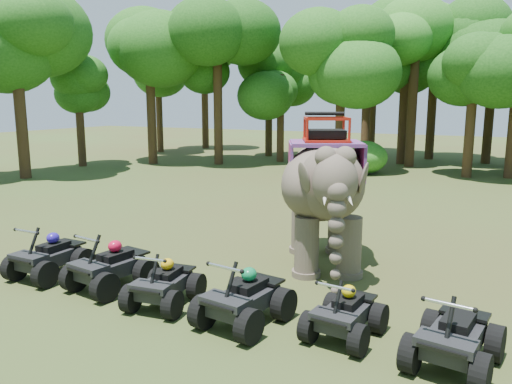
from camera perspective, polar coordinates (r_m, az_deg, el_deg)
ground at (r=11.96m, az=-2.63°, el=-9.93°), size 110.00×110.00×0.00m
elephant at (r=12.70m, az=7.88°, el=0.19°), size 3.75×5.00×3.85m
atv_0 at (r=12.92m, az=-22.62°, el=-6.18°), size 1.27×1.74×1.29m
atv_1 at (r=11.67m, az=-16.35°, el=-7.45°), size 1.54×1.95×1.32m
atv_2 at (r=10.50m, az=-10.45°, el=-9.61°), size 1.34×1.72×1.18m
atv_3 at (r=9.49m, az=-1.36°, el=-11.21°), size 1.53×1.94×1.31m
atv_4 at (r=9.17m, az=10.17°, el=-12.76°), size 1.28×1.65×1.14m
atv_5 at (r=8.68m, az=21.82°, el=-14.27°), size 1.49×1.88×1.27m
tree_0 at (r=33.22m, az=17.51°, el=11.22°), size 6.87×6.87×9.81m
tree_1 at (r=29.58m, az=23.40°, el=8.79°), size 5.26×5.26×7.52m
tree_25 at (r=29.68m, az=-25.53°, el=10.90°), size 6.90×6.90×9.85m
tree_26 at (r=33.91m, az=-19.53°, el=8.60°), size 4.82×4.82×6.89m
tree_27 at (r=34.04m, az=-11.98°, el=11.51°), size 6.93×6.93×9.90m
tree_28 at (r=33.07m, az=-4.39°, el=11.16°), size 6.46×6.46×9.23m
tree_29 at (r=34.38m, az=2.82°, el=8.92°), size 4.59×4.59×6.56m
tree_30 at (r=30.89m, az=9.64°, el=10.35°), size 5.89×5.89×8.41m
tree_32 at (r=36.84m, az=25.30°, el=10.51°), size 6.80×6.80×9.71m
tree_34 at (r=38.07m, az=19.60°, el=11.43°), size 7.32×7.32×10.46m
tree_35 at (r=37.32m, az=12.53°, el=11.12°), size 6.70×6.70×9.57m
tree_36 at (r=34.51m, az=16.53°, el=10.12°), size 5.94×5.94×8.49m
tree_38 at (r=41.73m, az=-11.01°, el=9.44°), size 5.04×5.04×7.20m
tree_39 at (r=44.54m, az=-5.88°, el=11.10°), size 6.65×6.65×9.50m
tree_40 at (r=38.00m, az=1.48°, el=9.94°), size 5.40×5.40×7.72m
tree_41 at (r=40.75m, az=13.24°, el=11.63°), size 7.31×7.31×10.45m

